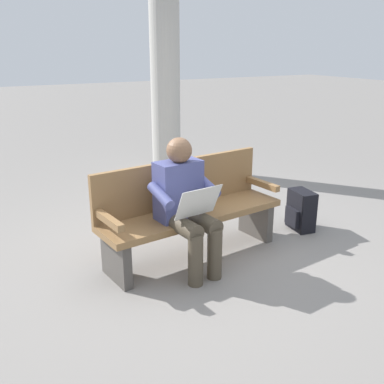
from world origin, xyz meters
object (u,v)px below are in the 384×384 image
at_px(support_pillar, 165,67).
at_px(person_seated, 186,202).
at_px(backpack, 301,211).
at_px(bench_near, 189,208).

bearing_deg(support_pillar, person_seated, 67.52).
bearing_deg(backpack, person_seated, 7.32).
relative_size(person_seated, support_pillar, 0.37).
bearing_deg(person_seated, bench_near, -130.05).
xyz_separation_m(bench_near, person_seated, (0.17, 0.25, 0.17)).
distance_m(person_seated, backpack, 1.57).
bearing_deg(backpack, support_pillar, -85.42).
height_order(backpack, support_pillar, support_pillar).
height_order(person_seated, backpack, person_seated).
bearing_deg(person_seated, backpack, -179.48).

